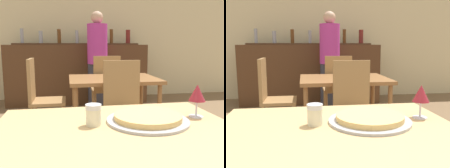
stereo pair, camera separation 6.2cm
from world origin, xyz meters
The scene contains 12 objects.
wall_back centered at (0.00, 4.33, 1.40)m, with size 8.00×0.05×2.80m.
dining_table_near centered at (0.00, 0.00, 0.68)m, with size 1.04×0.79×0.77m.
dining_table_far centered at (0.35, 1.98, 0.64)m, with size 1.06×0.82×0.72m.
bar_counter centered at (0.00, 3.83, 0.56)m, with size 2.60×0.56×1.11m.
bar_back_shelf centered at (0.05, 3.97, 1.18)m, with size 2.39×0.24×0.30m.
chair_far_side_front centered at (0.35, 1.40, 0.55)m, with size 0.40×0.40×0.96m.
chair_far_side_back centered at (0.35, 2.55, 0.55)m, with size 0.40×0.40×0.96m.
chair_far_side_left centered at (-0.51, 1.98, 0.55)m, with size 0.40×0.40×0.96m.
pizza_tray centered at (0.15, 0.07, 0.79)m, with size 0.37×0.37×0.04m.
cheese_shaker centered at (-0.09, 0.06, 0.82)m, with size 0.07×0.07×0.09m.
person_standing centered at (0.31, 3.25, 0.90)m, with size 0.34×0.34×1.67m.
wine_glass centered at (0.41, 0.10, 0.89)m, with size 0.08×0.08×0.16m.
Camera 1 is at (-0.20, -0.98, 1.12)m, focal length 40.00 mm.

